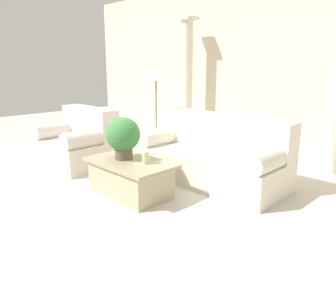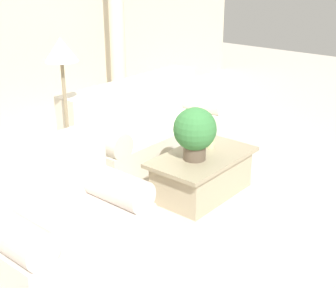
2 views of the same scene
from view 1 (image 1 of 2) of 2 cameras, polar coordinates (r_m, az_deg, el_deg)
name	(u,v)px [view 1 (image 1 of 2)]	position (r m, az deg, el deg)	size (l,w,h in m)	color
ground_plane	(157,187)	(4.41, -1.85, -7.53)	(16.00, 16.00, 0.00)	beige
wall_back	(268,65)	(6.33, 17.00, 13.06)	(10.00, 0.06, 3.20)	beige
sofa_long	(213,155)	(4.62, 7.85, -1.98)	(2.10, 0.90, 0.91)	beige
loveseat	(79,142)	(5.56, -15.24, 0.42)	(1.24, 0.90, 0.91)	beige
coffee_table	(130,177)	(4.14, -6.55, -5.77)	(1.13, 0.66, 0.43)	tan
potted_plant	(123,136)	(4.11, -7.81, 1.41)	(0.43, 0.43, 0.53)	brown
pillar_candle	(145,157)	(3.93, -3.94, -2.36)	(0.08, 0.08, 0.15)	beige
floor_lamp	(156,80)	(5.26, -2.12, 11.14)	(0.34, 0.34, 1.59)	gray
column_left	(187,81)	(6.84, 3.29, 10.96)	(0.33, 0.33, 2.52)	beige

